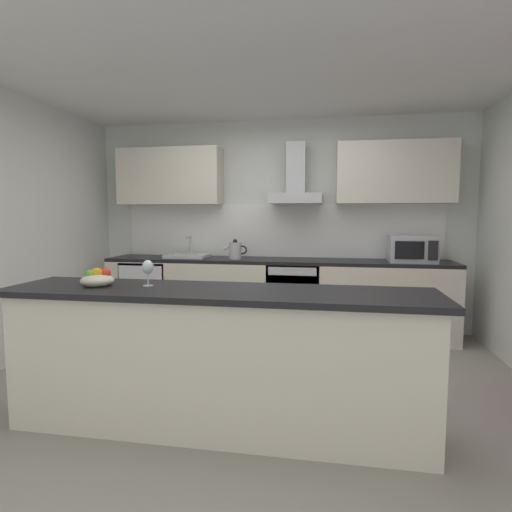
{
  "coord_description": "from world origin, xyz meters",
  "views": [
    {
      "loc": [
        0.65,
        -3.3,
        1.42
      ],
      "look_at": [
        -0.02,
        0.43,
        1.05
      ],
      "focal_mm": 29.17,
      "sensor_mm": 36.0,
      "label": 1
    }
  ],
  "objects_px": {
    "sink": "(188,255)",
    "refrigerator": "(151,294)",
    "fruit_bowl": "(98,279)",
    "kettle": "(235,250)",
    "oven": "(294,297)",
    "microwave": "(412,249)",
    "range_hood": "(296,185)",
    "wine_glass": "(148,268)"
  },
  "relations": [
    {
      "from": "sink",
      "to": "kettle",
      "type": "relative_size",
      "value": 1.73
    },
    {
      "from": "oven",
      "to": "sink",
      "type": "relative_size",
      "value": 1.6
    },
    {
      "from": "sink",
      "to": "refrigerator",
      "type": "bearing_deg",
      "value": -178.41
    },
    {
      "from": "refrigerator",
      "to": "kettle",
      "type": "relative_size",
      "value": 2.94
    },
    {
      "from": "refrigerator",
      "to": "kettle",
      "type": "distance_m",
      "value": 1.25
    },
    {
      "from": "sink",
      "to": "kettle",
      "type": "bearing_deg",
      "value": -4.16
    },
    {
      "from": "oven",
      "to": "range_hood",
      "type": "distance_m",
      "value": 1.33
    },
    {
      "from": "wine_glass",
      "to": "sink",
      "type": "bearing_deg",
      "value": 102.99
    },
    {
      "from": "oven",
      "to": "wine_glass",
      "type": "xyz_separation_m",
      "value": [
        -0.8,
        -2.27,
        0.61
      ]
    },
    {
      "from": "oven",
      "to": "sink",
      "type": "height_order",
      "value": "sink"
    },
    {
      "from": "wine_glass",
      "to": "fruit_bowl",
      "type": "xyz_separation_m",
      "value": [
        -0.35,
        -0.04,
        -0.08
      ]
    },
    {
      "from": "oven",
      "to": "microwave",
      "type": "bearing_deg",
      "value": -1.22
    },
    {
      "from": "sink",
      "to": "range_hood",
      "type": "relative_size",
      "value": 0.69
    },
    {
      "from": "range_hood",
      "to": "wine_glass",
      "type": "distance_m",
      "value": 2.63
    },
    {
      "from": "oven",
      "to": "refrigerator",
      "type": "xyz_separation_m",
      "value": [
        -1.82,
        -0.0,
        -0.03
      ]
    },
    {
      "from": "range_hood",
      "to": "kettle",
      "type": "bearing_deg",
      "value": -167.01
    },
    {
      "from": "range_hood",
      "to": "oven",
      "type": "bearing_deg",
      "value": -90.0
    },
    {
      "from": "refrigerator",
      "to": "fruit_bowl",
      "type": "distance_m",
      "value": 2.47
    },
    {
      "from": "sink",
      "to": "wine_glass",
      "type": "height_order",
      "value": "sink"
    },
    {
      "from": "refrigerator",
      "to": "fruit_bowl",
      "type": "relative_size",
      "value": 3.86
    },
    {
      "from": "refrigerator",
      "to": "sink",
      "type": "distance_m",
      "value": 0.71
    },
    {
      "from": "microwave",
      "to": "wine_glass",
      "type": "relative_size",
      "value": 2.81
    },
    {
      "from": "oven",
      "to": "refrigerator",
      "type": "bearing_deg",
      "value": -179.91
    },
    {
      "from": "microwave",
      "to": "range_hood",
      "type": "xyz_separation_m",
      "value": [
        -1.31,
        0.16,
        0.74
      ]
    },
    {
      "from": "fruit_bowl",
      "to": "refrigerator",
      "type": "bearing_deg",
      "value": 106.23
    },
    {
      "from": "oven",
      "to": "kettle",
      "type": "relative_size",
      "value": 2.77
    },
    {
      "from": "kettle",
      "to": "fruit_bowl",
      "type": "distance_m",
      "value": 2.32
    },
    {
      "from": "range_hood",
      "to": "wine_glass",
      "type": "bearing_deg",
      "value": -108.39
    },
    {
      "from": "sink",
      "to": "microwave",
      "type": "bearing_deg",
      "value": -0.85
    },
    {
      "from": "kettle",
      "to": "microwave",
      "type": "bearing_deg",
      "value": 0.17
    },
    {
      "from": "microwave",
      "to": "fruit_bowl",
      "type": "height_order",
      "value": "microwave"
    },
    {
      "from": "refrigerator",
      "to": "wine_glass",
      "type": "xyz_separation_m",
      "value": [
        1.02,
        -2.26,
        0.64
      ]
    },
    {
      "from": "range_hood",
      "to": "microwave",
      "type": "bearing_deg",
      "value": -6.84
    },
    {
      "from": "microwave",
      "to": "range_hood",
      "type": "bearing_deg",
      "value": 173.16
    },
    {
      "from": "oven",
      "to": "wine_glass",
      "type": "bearing_deg",
      "value": -109.37
    },
    {
      "from": "sink",
      "to": "kettle",
      "type": "xyz_separation_m",
      "value": [
        0.61,
        -0.04,
        0.08
      ]
    },
    {
      "from": "microwave",
      "to": "wine_glass",
      "type": "distance_m",
      "value": 3.08
    },
    {
      "from": "refrigerator",
      "to": "sink",
      "type": "height_order",
      "value": "sink"
    },
    {
      "from": "kettle",
      "to": "fruit_bowl",
      "type": "height_order",
      "value": "kettle"
    },
    {
      "from": "refrigerator",
      "to": "range_hood",
      "type": "distance_m",
      "value": 2.27
    },
    {
      "from": "oven",
      "to": "refrigerator",
      "type": "relative_size",
      "value": 0.94
    },
    {
      "from": "microwave",
      "to": "wine_glass",
      "type": "bearing_deg",
      "value": -133.28
    }
  ]
}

